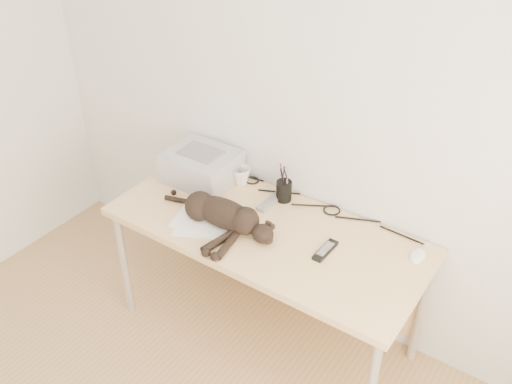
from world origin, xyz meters
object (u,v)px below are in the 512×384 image
Objects in this scene: mug at (241,176)px; pen_cup at (284,190)px; desk at (275,240)px; mouse at (418,253)px; printer at (202,166)px; cat at (220,214)px.

pen_cup reaches higher than mug.
pen_cup is at bearing 0.27° from mug.
mouse is (0.70, 0.13, 0.15)m from desk.
printer is at bearing -157.06° from mug.
pen_cup is at bearing 109.30° from desk.
printer is at bearing 177.86° from mouse.
desk is 15.06× the size of mug.
pen_cup reaches higher than mouse.
printer is 3.22× the size of mouse.
desk is 0.34m from cat.
mouse is (0.90, 0.33, -0.05)m from cat.
cat reaches higher than desk.
desk is 7.56× the size of pen_cup.
printer is 0.49m from pen_cup.
pen_cup is at bearing 10.29° from printer.
mug is at bearing -179.73° from pen_cup.
cat is at bearing -136.07° from desk.
mouse is at bearing 18.41° from cat.
desk is at bearing -173.63° from mouse.
mouse reaches higher than desk.
mouse is at bearing 10.76° from desk.
cat is 3.24× the size of pen_cup.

